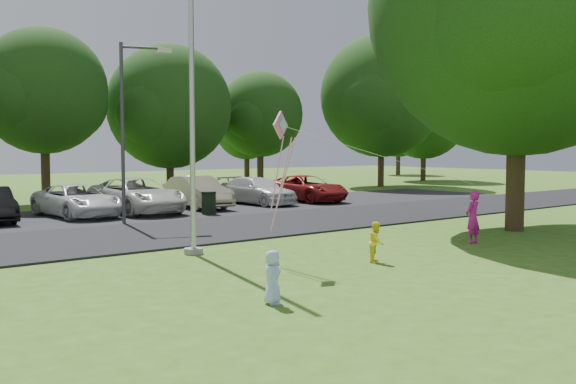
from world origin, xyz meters
TOP-DOWN VIEW (x-y plane):
  - ground at (0.00, 0.00)m, footprint 120.00×120.00m
  - park_road at (0.00, 9.00)m, footprint 60.00×6.00m
  - parking_strip at (0.00, 15.50)m, footprint 42.00×7.00m
  - flagpole at (-3.50, 5.00)m, footprint 0.50×0.50m
  - street_lamp at (-1.99, 12.09)m, footprint 1.77×0.81m
  - trash_can at (1.85, 12.99)m, footprint 0.63×0.63m
  - big_tree at (7.38, 2.35)m, footprint 10.52×10.02m
  - tree_row at (1.59, 24.23)m, footprint 64.35×11.94m
  - horizon_trees at (4.06, 33.88)m, footprint 77.46×7.20m
  - parked_cars at (0.84, 15.44)m, footprint 19.89×5.43m
  - woman at (3.85, 1.53)m, footprint 0.62×0.46m
  - child_yellow at (-0.56, 1.18)m, footprint 0.61×0.58m
  - child_blue at (-5.12, -0.62)m, footprint 0.48×0.57m
  - kite at (-2.55, 2.27)m, footprint 6.85×1.04m

SIDE VIEW (x-z plane):
  - ground at x=0.00m, z-range 0.00..0.00m
  - park_road at x=0.00m, z-range 0.00..0.06m
  - parking_strip at x=0.00m, z-range 0.00..0.06m
  - child_blue at x=-5.12m, z-range 0.00..0.98m
  - child_yellow at x=-0.56m, z-range 0.00..1.00m
  - trash_can at x=1.85m, z-range 0.00..1.00m
  - parked_cars at x=0.84m, z-range 0.01..1.49m
  - woman at x=3.85m, z-range 0.00..1.55m
  - kite at x=-2.55m, z-range 1.47..4.35m
  - street_lamp at x=-1.99m, z-range 0.66..7.24m
  - flagpole at x=-3.50m, z-range -0.83..9.17m
  - horizon_trees at x=4.06m, z-range 0.79..7.81m
  - tree_row at x=1.59m, z-range 0.27..11.15m
  - big_tree at x=7.38m, z-range 0.98..13.52m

